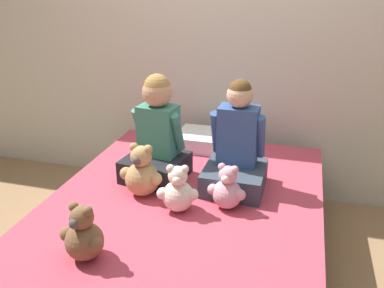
% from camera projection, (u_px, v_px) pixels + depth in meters
% --- Properties ---
extents(ground_plane, '(14.00, 14.00, 0.00)m').
position_uv_depth(ground_plane, '(185.00, 266.00, 2.52)').
color(ground_plane, '#93704C').
extents(wall_behind_bed, '(8.00, 0.06, 2.50)m').
position_uv_depth(wall_behind_bed, '(226.00, 36.00, 3.04)').
color(wall_behind_bed, beige).
rests_on(wall_behind_bed, ground_plane).
extents(bed, '(1.56, 1.98, 0.48)m').
position_uv_depth(bed, '(184.00, 235.00, 2.43)').
color(bed, '#2D2D33').
rests_on(bed, ground_plane).
extents(child_on_left, '(0.40, 0.40, 0.66)m').
position_uv_depth(child_on_left, '(157.00, 137.00, 2.52)').
color(child_on_left, black).
rests_on(child_on_left, bed).
extents(child_on_right, '(0.36, 0.38, 0.66)m').
position_uv_depth(child_on_right, '(236.00, 150.00, 2.41)').
color(child_on_right, '#384251').
rests_on(child_on_right, bed).
extents(teddy_bear_held_by_left_child, '(0.27, 0.20, 0.32)m').
position_uv_depth(teddy_bear_held_by_left_child, '(142.00, 174.00, 2.35)').
color(teddy_bear_held_by_left_child, tan).
rests_on(teddy_bear_held_by_left_child, bed).
extents(teddy_bear_held_by_right_child, '(0.22, 0.16, 0.26)m').
position_uv_depth(teddy_bear_held_by_right_child, '(227.00, 190.00, 2.22)').
color(teddy_bear_held_by_right_child, '#DBA3B2').
rests_on(teddy_bear_held_by_right_child, bed).
extents(teddy_bear_between_children, '(0.23, 0.17, 0.27)m').
position_uv_depth(teddy_bear_between_children, '(178.00, 192.00, 2.19)').
color(teddy_bear_between_children, silver).
rests_on(teddy_bear_between_children, bed).
extents(teddy_bear_at_foot_of_bed, '(0.23, 0.18, 0.28)m').
position_uv_depth(teddy_bear_at_foot_of_bed, '(84.00, 236.00, 1.81)').
color(teddy_bear_at_foot_of_bed, brown).
rests_on(teddy_bear_at_foot_of_bed, bed).
extents(pillow_at_headboard, '(0.55, 0.34, 0.11)m').
position_uv_depth(pillow_at_headboard, '(215.00, 141.00, 3.02)').
color(pillow_at_headboard, white).
rests_on(pillow_at_headboard, bed).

